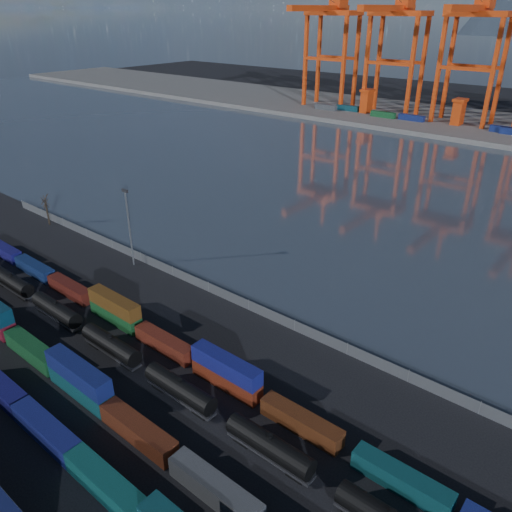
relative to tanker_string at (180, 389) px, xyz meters
The scene contains 10 objects.
ground 9.05m from the tanker_string, 148.37° to the right, with size 700.00×700.00×0.00m, color black.
harbor_water 100.66m from the tanker_string, 94.30° to the left, with size 700.00×700.00×0.00m, color #303A46.
container_row_south 19.58m from the tanker_string, 128.56° to the right, with size 139.53×2.55×5.44m.
container_row_mid 19.09m from the tanker_string, 154.99° to the right, with size 142.29×2.50×5.32m.
container_row_north 6.15m from the tanker_string, 82.32° to the left, with size 141.11×2.34×4.99m.
tanker_string is the anchor object (origin of this frame).
waterfront_fence 24.56m from the tanker_string, 107.89° to the left, with size 160.12×0.12×2.20m.
bare_tree 74.39m from the tanker_string, 163.07° to the left, with size 2.07×2.01×8.03m.
yard_light_mast 43.82m from the tanker_string, 150.37° to the left, with size 1.60×0.40×16.60m.
quay_containers 191.72m from the tanker_string, 95.55° to the left, with size 172.58×10.99×2.60m.
Camera 1 is at (48.97, -29.32, 48.32)m, focal length 35.00 mm.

